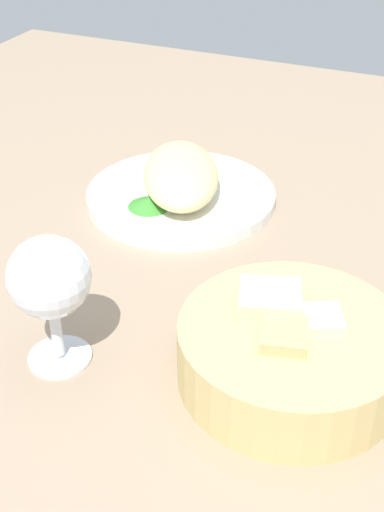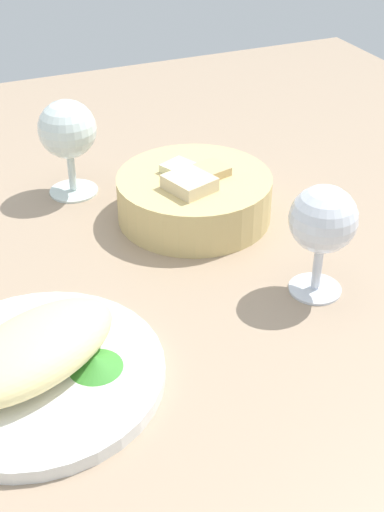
# 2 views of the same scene
# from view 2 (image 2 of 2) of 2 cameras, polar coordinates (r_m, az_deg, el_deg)

# --- Properties ---
(ground_plane) EXTENTS (1.40, 1.40, 0.02)m
(ground_plane) POSITION_cam_2_polar(r_m,az_deg,el_deg) (0.76, -3.71, -3.04)
(ground_plane) COLOR tan
(plate) EXTENTS (0.23, 0.23, 0.01)m
(plate) POSITION_cam_2_polar(r_m,az_deg,el_deg) (0.65, -12.56, -9.49)
(plate) COLOR white
(plate) RESTS_ON ground_plane
(omelette) EXTENTS (0.19, 0.16, 0.05)m
(omelette) POSITION_cam_2_polar(r_m,az_deg,el_deg) (0.64, -12.88, -7.55)
(omelette) COLOR beige
(omelette) RESTS_ON plate
(lettuce_garnish) EXTENTS (0.05, 0.05, 0.01)m
(lettuce_garnish) POSITION_cam_2_polar(r_m,az_deg,el_deg) (0.64, -7.96, -8.65)
(lettuce_garnish) COLOR #3A8C30
(lettuce_garnish) RESTS_ON plate
(bread_basket) EXTENTS (0.19, 0.19, 0.07)m
(bread_basket) POSITION_cam_2_polar(r_m,az_deg,el_deg) (0.86, 0.17, 4.95)
(bread_basket) COLOR #D2B874
(bread_basket) RESTS_ON ground_plane
(wine_glass_near) EXTENTS (0.07, 0.07, 0.12)m
(wine_glass_near) POSITION_cam_2_polar(r_m,az_deg,el_deg) (0.72, 10.71, 2.65)
(wine_glass_near) COLOR silver
(wine_glass_near) RESTS_ON ground_plane
(wine_glass_far) EXTENTS (0.08, 0.08, 0.13)m
(wine_glass_far) POSITION_cam_2_polar(r_m,az_deg,el_deg) (0.91, -10.20, 9.93)
(wine_glass_far) COLOR silver
(wine_glass_far) RESTS_ON ground_plane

